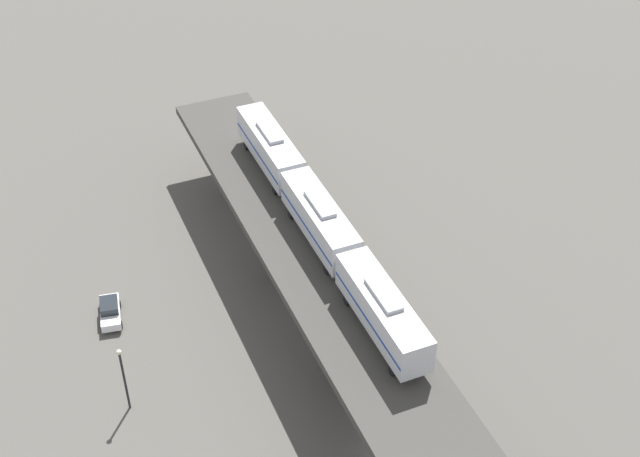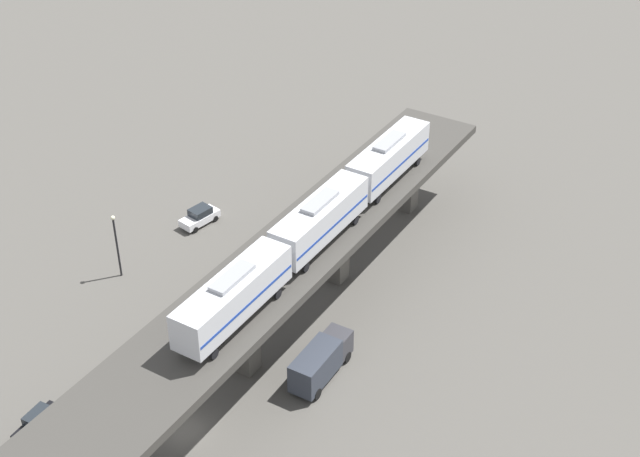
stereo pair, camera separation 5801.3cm
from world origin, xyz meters
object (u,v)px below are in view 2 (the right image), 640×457
Objects in this scene: street_car_black at (40,423)px; street_car_white at (200,216)px; street_lamp at (116,241)px; delivery_truck at (321,361)px; subway_train at (320,218)px.

street_car_white is at bearing -90.17° from street_car_black.
delivery_truck is at bearing 160.95° from street_lamp.
street_car_white is at bearing -109.15° from street_lamp.
street_car_white is 0.63× the size of delivery_truck.
subway_train reaches higher than delivery_truck.
street_car_black is 0.98× the size of street_car_white.
delivery_truck is 1.08× the size of street_lamp.
street_lamp reaches higher than street_car_white.
street_lamp is at bearing -79.88° from street_car_black.
delivery_truck is (-2.54, 8.04, -8.71)m from subway_train.
street_lamp reaches higher than street_car_black.
street_car_black is 20.93m from street_lamp.
street_car_white is 0.68× the size of street_lamp.
subway_train is 4.88× the size of delivery_truck.
street_car_white is (16.60, -10.60, -9.53)m from subway_train.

